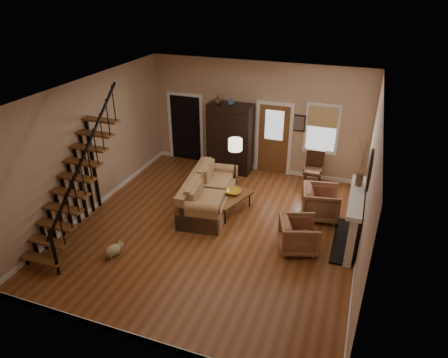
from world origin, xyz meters
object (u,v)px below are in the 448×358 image
(armchair_right, at_px, (321,203))
(side_chair, at_px, (313,170))
(armoire, at_px, (230,138))
(armchair_left, at_px, (299,235))
(floor_lamp, at_px, (235,167))
(sofa, at_px, (209,193))
(coffee_table, at_px, (229,204))

(armchair_right, height_order, side_chair, side_chair)
(armoire, height_order, armchair_left, armoire)
(floor_lamp, distance_m, side_chair, 2.28)
(sofa, distance_m, side_chair, 3.14)
(armchair_right, bearing_deg, side_chair, 5.15)
(floor_lamp, height_order, side_chair, floor_lamp)
(sofa, height_order, armchair_left, sofa)
(armchair_right, bearing_deg, coffee_table, 93.21)
(armoire, height_order, sofa, armoire)
(armoire, xyz_separation_m, side_chair, (2.55, -0.20, -0.54))
(coffee_table, relative_size, side_chair, 1.16)
(armoire, bearing_deg, coffee_table, -71.38)
(armchair_left, relative_size, side_chair, 0.80)
(sofa, bearing_deg, side_chair, 35.37)
(sofa, relative_size, side_chair, 2.35)
(coffee_table, height_order, armchair_left, armchair_left)
(armoire, distance_m, side_chair, 2.61)
(armchair_left, relative_size, armchair_right, 0.91)
(sofa, distance_m, armchair_right, 2.79)
(armoire, xyz_separation_m, armchair_right, (2.98, -1.79, -0.64))
(armchair_left, bearing_deg, armoire, 21.41)
(armchair_left, bearing_deg, coffee_table, 45.20)
(armchair_left, distance_m, side_chair, 3.08)
(coffee_table, bearing_deg, armchair_right, 13.28)
(armoire, xyz_separation_m, floor_lamp, (0.61, -1.35, -0.25))
(coffee_table, bearing_deg, sofa, -177.68)
(armoire, bearing_deg, floor_lamp, -65.76)
(armchair_left, height_order, side_chair, side_chair)
(armoire, relative_size, floor_lamp, 1.31)
(coffee_table, bearing_deg, side_chair, 49.94)
(sofa, distance_m, coffee_table, 0.58)
(side_chair, bearing_deg, floor_lamp, -149.31)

